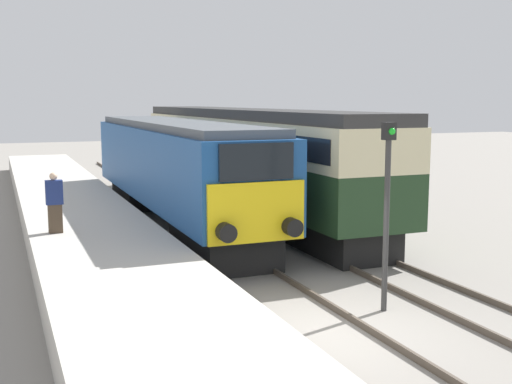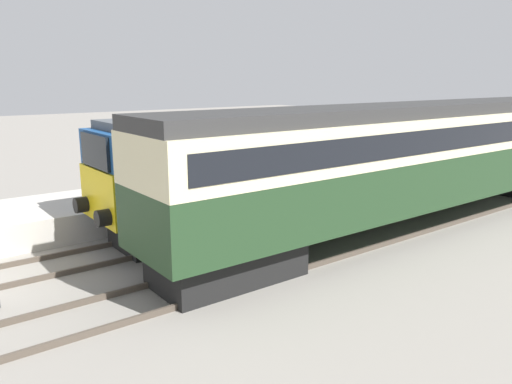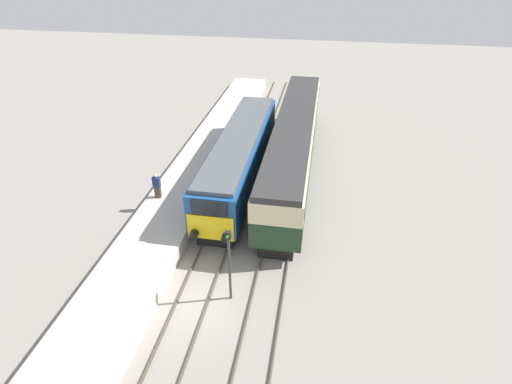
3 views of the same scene
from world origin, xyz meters
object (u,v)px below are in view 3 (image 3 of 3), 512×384
passenger_carriage (294,140)px  signal_post (229,260)px  person_on_platform (157,186)px  locomotive (240,156)px

passenger_carriage → signal_post: passenger_carriage is taller
person_on_platform → signal_post: signal_post is taller
locomotive → passenger_carriage: passenger_carriage is taller
locomotive → signal_post: size_ratio=3.94×
signal_post → locomotive: bearing=99.2°
locomotive → person_on_platform: size_ratio=9.61×
passenger_carriage → signal_post: 12.97m
locomotive → passenger_carriage: 4.13m
locomotive → passenger_carriage: size_ratio=0.76×
locomotive → person_on_platform: bearing=-137.2°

